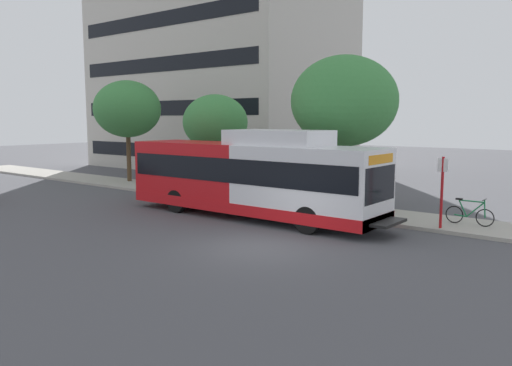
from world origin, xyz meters
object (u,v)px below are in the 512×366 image
object	(u,v)px
bus_stop_sign_pole	(442,187)
street_tree_mid_block	(215,122)
bicycle_parked	(470,214)
street_tree_near_stop	(344,101)
transit_bus	(251,177)
street_tree_far_block	(127,109)

from	to	relation	value
bus_stop_sign_pole	street_tree_mid_block	xyz separation A→B (m)	(2.00, 12.94, 2.24)
bicycle_parked	street_tree_near_stop	xyz separation A→B (m)	(0.88, 5.86, 4.30)
transit_bus	street_tree_mid_block	world-z (taller)	street_tree_mid_block
bus_stop_sign_pole	street_tree_far_block	size ratio (longest dim) A/B	0.41
street_tree_near_stop	street_tree_mid_block	world-z (taller)	street_tree_near_stop
transit_bus	bicycle_parked	xyz separation A→B (m)	(3.38, -7.77, -1.14)
bicycle_parked	street_tree_near_stop	distance (m)	7.32
street_tree_near_stop	street_tree_far_block	world-z (taller)	street_tree_near_stop
transit_bus	street_tree_mid_block	distance (m)	7.48
transit_bus	bicycle_parked	distance (m)	8.56
bicycle_parked	street_tree_mid_block	size ratio (longest dim) A/B	0.33
street_tree_near_stop	street_tree_far_block	size ratio (longest dim) A/B	1.07
bus_stop_sign_pole	street_tree_mid_block	world-z (taller)	street_tree_mid_block
street_tree_near_stop	street_tree_far_block	xyz separation A→B (m)	(-0.20, 15.18, -0.18)
bus_stop_sign_pole	street_tree_mid_block	distance (m)	13.29
transit_bus	street_tree_far_block	bearing A→B (deg)	72.95
bicycle_parked	street_tree_near_stop	world-z (taller)	street_tree_near_stop
street_tree_near_stop	bus_stop_sign_pole	bearing A→B (deg)	-112.22
bicycle_parked	street_tree_near_stop	size ratio (longest dim) A/B	0.26
bicycle_parked	street_tree_far_block	bearing A→B (deg)	88.14
transit_bus	street_tree_mid_block	size ratio (longest dim) A/B	2.33
bicycle_parked	transit_bus	bearing A→B (deg)	113.52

